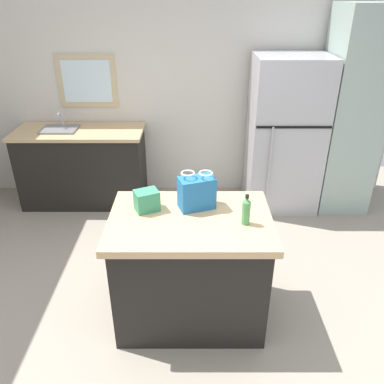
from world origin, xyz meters
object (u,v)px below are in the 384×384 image
object	(u,v)px
shopping_bag	(198,192)
small_box	(148,200)
tall_cabinet	(352,114)
refrigerator	(286,135)
bottle	(248,211)
kitchen_island	(192,268)

from	to	relation	value
shopping_bag	small_box	world-z (taller)	shopping_bag
tall_cabinet	small_box	bearing A→B (deg)	-140.21
refrigerator	small_box	xyz separation A→B (m)	(-1.39, -1.74, 0.11)
bottle	tall_cabinet	bearing A→B (deg)	54.24
tall_cabinet	kitchen_island	bearing A→B (deg)	-133.70
kitchen_island	tall_cabinet	distance (m)	2.65
kitchen_island	small_box	size ratio (longest dim) A/B	6.95
bottle	small_box	bearing A→B (deg)	164.84
shopping_bag	refrigerator	bearing A→B (deg)	59.04
kitchen_island	bottle	xyz separation A→B (m)	(0.38, -0.08, 0.55)
refrigerator	bottle	world-z (taller)	refrigerator
tall_cabinet	small_box	world-z (taller)	tall_cabinet
kitchen_island	bottle	distance (m)	0.68
kitchen_island	refrigerator	size ratio (longest dim) A/B	0.67
kitchen_island	refrigerator	distance (m)	2.18
small_box	shopping_bag	bearing A→B (deg)	5.79
tall_cabinet	bottle	bearing A→B (deg)	-125.76
tall_cabinet	bottle	distance (m)	2.38
tall_cabinet	bottle	xyz separation A→B (m)	(-1.39, -1.93, -0.11)
tall_cabinet	small_box	distance (m)	2.73
tall_cabinet	small_box	size ratio (longest dim) A/B	13.31
kitchen_island	refrigerator	xyz separation A→B (m)	(1.07, 1.86, 0.42)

